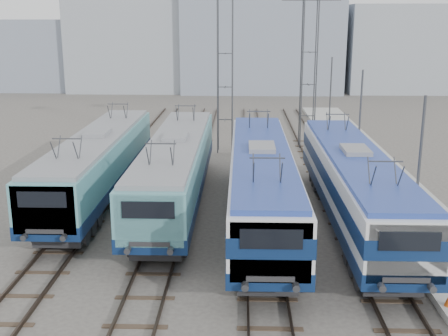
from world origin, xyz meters
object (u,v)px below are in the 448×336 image
(locomotive_far_left, at_px, (98,161))
(locomotive_far_right, at_px, (355,181))
(catenary_tower_west, at_px, (225,65))
(locomotive_center_left, at_px, (176,166))
(mast_rear, at_px, (330,100))
(mast_mid, at_px, (359,127))
(locomotive_center_right, at_px, (261,179))
(mast_front, at_px, (418,180))
(catenary_tower_east, at_px, (309,63))

(locomotive_far_left, bearing_deg, locomotive_far_right, -16.17)
(catenary_tower_west, bearing_deg, locomotive_center_left, -99.41)
(locomotive_far_left, bearing_deg, mast_rear, 46.98)
(mast_mid, bearing_deg, locomotive_far_right, -102.47)
(mast_mid, height_order, mast_rear, same)
(catenary_tower_west, bearing_deg, locomotive_center_right, -82.12)
(catenary_tower_west, distance_m, mast_front, 22.00)
(mast_mid, bearing_deg, catenary_tower_west, 137.07)
(locomotive_far_left, relative_size, locomotive_center_right, 0.97)
(mast_mid, bearing_deg, locomotive_far_left, -163.84)
(locomotive_far_left, relative_size, mast_rear, 2.61)
(locomotive_far_left, height_order, mast_mid, mast_mid)
(catenary_tower_east, distance_m, mast_rear, 4.28)
(mast_front, bearing_deg, locomotive_center_right, 149.55)
(catenary_tower_east, distance_m, mast_mid, 10.69)
(catenary_tower_west, xyz_separation_m, catenary_tower_east, (6.50, 2.00, 0.00))
(locomotive_center_right, height_order, mast_rear, mast_rear)
(locomotive_center_right, distance_m, catenary_tower_east, 19.23)
(locomotive_far_left, height_order, catenary_tower_west, catenary_tower_west)
(locomotive_center_right, bearing_deg, catenary_tower_east, 76.90)
(locomotive_center_left, height_order, mast_front, mast_front)
(locomotive_far_left, bearing_deg, locomotive_center_left, -14.08)
(locomotive_center_left, relative_size, mast_front, 2.65)
(locomotive_center_left, distance_m, catenary_tower_west, 14.43)
(catenary_tower_west, bearing_deg, mast_mid, -42.93)
(locomotive_center_left, height_order, catenary_tower_west, catenary_tower_west)
(locomotive_far_right, height_order, mast_rear, mast_rear)
(locomotive_center_right, bearing_deg, catenary_tower_west, 97.88)
(locomotive_center_left, distance_m, mast_rear, 20.69)
(locomotive_far_left, distance_m, locomotive_far_right, 14.06)
(catenary_tower_west, bearing_deg, mast_front, -66.73)
(locomotive_center_left, bearing_deg, catenary_tower_east, 60.68)
(locomotive_center_right, relative_size, catenary_tower_west, 1.58)
(catenary_tower_west, xyz_separation_m, mast_rear, (8.60, 4.00, -3.14))
(locomotive_center_left, bearing_deg, mast_mid, 27.21)
(locomotive_center_left, distance_m, catenary_tower_east, 18.39)
(catenary_tower_east, bearing_deg, locomotive_far_left, -132.52)
(mast_rear, bearing_deg, locomotive_center_right, -107.40)
(locomotive_far_left, xyz_separation_m, mast_rear, (15.35, 16.45, 1.22))
(locomotive_center_left, xyz_separation_m, mast_front, (10.85, -6.42, 1.19))
(catenary_tower_west, xyz_separation_m, mast_front, (8.60, -20.00, -3.14))
(locomotive_center_right, bearing_deg, mast_rear, 72.60)
(locomotive_far_left, xyz_separation_m, mast_front, (15.35, -7.55, 1.22))
(catenary_tower_west, bearing_deg, locomotive_far_right, -67.58)
(catenary_tower_west, height_order, mast_front, catenary_tower_west)
(locomotive_far_right, xyz_separation_m, mast_rear, (1.85, 20.36, 1.15))
(locomotive_center_right, relative_size, mast_front, 2.70)
(locomotive_far_right, bearing_deg, locomotive_center_right, 178.77)
(mast_front, xyz_separation_m, mast_rear, (0.00, 24.00, 0.00))
(locomotive_center_right, height_order, catenary_tower_east, catenary_tower_east)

